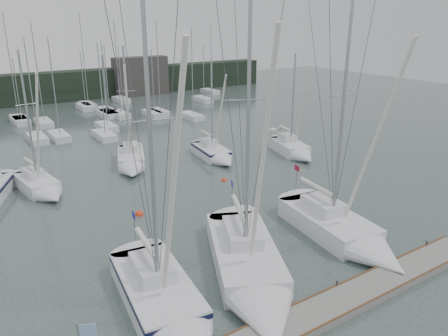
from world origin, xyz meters
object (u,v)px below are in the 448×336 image
object	(u,v)px
sailboat_near_right	(350,237)
sailboat_mid_d	(216,155)
sailboat_mid_c	(131,163)
sailboat_mid_b	(42,188)
buoy_b	(224,181)
sailboat_near_center	(253,279)
buoy_a	(139,215)
sailboat_near_left	(169,312)
sailboat_mid_e	(295,151)

from	to	relation	value
sailboat_near_right	sailboat_mid_d	bearing A→B (deg)	90.96
sailboat_mid_c	sailboat_mid_b	bearing A→B (deg)	-145.52
sailboat_mid_b	buoy_b	xyz separation A→B (m)	(14.34, -5.48, -0.55)
sailboat_near_center	sailboat_mid_c	distance (m)	22.46
sailboat_mid_b	buoy_a	size ratio (longest dim) A/B	19.55
sailboat_near_center	buoy_b	xyz separation A→B (m)	(7.71, 14.73, -0.61)
sailboat_near_left	sailboat_near_right	world-z (taller)	sailboat_near_left
sailboat_near_center	sailboat_mid_e	distance (m)	24.59
sailboat_mid_d	sailboat_mid_e	xyz separation A→B (m)	(7.72, -3.40, 0.01)
sailboat_mid_c	sailboat_mid_d	size ratio (longest dim) A/B	1.12
sailboat_near_left	sailboat_near_center	distance (m)	5.04
sailboat_mid_e	buoy_a	size ratio (longest dim) A/B	17.94
sailboat_near_left	buoy_a	world-z (taller)	sailboat_near_left
sailboat_near_left	sailboat_near_right	xyz separation A→B (m)	(13.09, 0.53, -0.03)
sailboat_near_center	sailboat_mid_b	size ratio (longest dim) A/B	1.37
sailboat_mid_b	buoy_b	world-z (taller)	sailboat_mid_b
sailboat_near_left	buoy_b	size ratio (longest dim) A/B	32.53
sailboat_near_right	sailboat_mid_e	bearing A→B (deg)	66.01
sailboat_near_right	sailboat_mid_b	world-z (taller)	sailboat_near_right
sailboat_near_left	sailboat_mid_e	bearing A→B (deg)	43.30
buoy_a	buoy_b	size ratio (longest dim) A/B	1.26
sailboat_mid_b	sailboat_near_center	bearing A→B (deg)	-80.62
sailboat_near_right	buoy_b	world-z (taller)	sailboat_near_right
sailboat_mid_c	buoy_a	xyz separation A→B (m)	(-3.48, -10.19, -0.59)
sailboat_mid_b	sailboat_mid_e	world-z (taller)	sailboat_mid_b
sailboat_mid_e	buoy_b	xyz separation A→B (m)	(-10.29, -2.03, -0.56)
sailboat_mid_b	sailboat_near_left	bearing A→B (deg)	-94.31
sailboat_mid_b	sailboat_mid_d	distance (m)	16.91
buoy_b	sailboat_mid_c	bearing A→B (deg)	126.74
sailboat_near_left	sailboat_mid_c	bearing A→B (deg)	79.72
buoy_b	sailboat_mid_d	bearing A→B (deg)	64.66
sailboat_near_right	sailboat_mid_b	size ratio (longest dim) A/B	1.30
sailboat_near_center	buoy_b	bearing A→B (deg)	87.35
sailboat_mid_b	sailboat_mid_c	bearing A→B (deg)	5.21
sailboat_mid_d	buoy_a	size ratio (longest dim) A/B	17.28
sailboat_near_center	sailboat_mid_e	bearing A→B (deg)	67.93
sailboat_near_left	buoy_b	world-z (taller)	sailboat_near_left
sailboat_near_left	sailboat_near_center	bearing A→B (deg)	7.88
sailboat_near_left	buoy_b	xyz separation A→B (m)	(12.75, 14.79, -0.66)
sailboat_mid_d	sailboat_mid_c	bearing A→B (deg)	172.18
sailboat_near_center	sailboat_mid_b	bearing A→B (deg)	133.14
buoy_a	sailboat_mid_d	bearing A→B (deg)	34.20
buoy_b	sailboat_mid_e	bearing A→B (deg)	11.15
sailboat_mid_d	buoy_b	bearing A→B (deg)	-108.22
sailboat_mid_b	sailboat_mid_c	distance (m)	8.90
sailboat_mid_c	sailboat_mid_d	bearing A→B (deg)	5.55
sailboat_mid_b	sailboat_near_right	bearing A→B (deg)	-62.17
sailboat_mid_e	sailboat_mid_d	bearing A→B (deg)	170.37
sailboat_near_center	buoy_a	xyz separation A→B (m)	(-1.48, 12.17, -0.61)
sailboat_near_center	buoy_b	size ratio (longest dim) A/B	33.73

